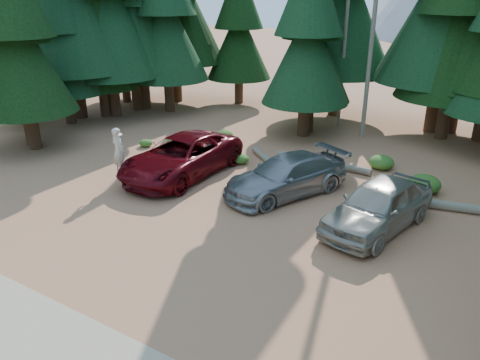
# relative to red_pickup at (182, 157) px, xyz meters

# --- Properties ---
(ground) EXTENTS (160.00, 160.00, 0.00)m
(ground) POSITION_rel_red_pickup_xyz_m (4.33, -4.44, -0.89)
(ground) COLOR #B7744D
(ground) RESTS_ON ground
(forest_belt_north) EXTENTS (36.00, 7.00, 22.00)m
(forest_belt_north) POSITION_rel_red_pickup_xyz_m (4.33, 10.56, -0.89)
(forest_belt_north) COLOR black
(forest_belt_north) RESTS_ON ground
(forest_belt_west) EXTENTS (6.00, 22.00, 22.00)m
(forest_belt_west) POSITION_rel_red_pickup_xyz_m (-11.17, -0.44, -0.89)
(forest_belt_west) COLOR black
(forest_belt_west) RESTS_ON ground
(snag_front) EXTENTS (0.24, 0.24, 12.00)m
(snag_front) POSITION_rel_red_pickup_xyz_m (5.13, 10.06, 5.11)
(snag_front) COLOR #726B5B
(snag_front) RESTS_ON ground
(snag_back) EXTENTS (0.20, 0.20, 10.00)m
(snag_back) POSITION_rel_red_pickup_xyz_m (3.13, 11.56, 4.11)
(snag_back) COLOR #726B5B
(snag_back) RESTS_ON ground
(red_pickup) EXTENTS (3.02, 6.46, 1.79)m
(red_pickup) POSITION_rel_red_pickup_xyz_m (0.00, 0.00, 0.00)
(red_pickup) COLOR #5B070F
(red_pickup) RESTS_ON ground
(silver_minivan_center) EXTENTS (4.33, 5.93, 1.59)m
(silver_minivan_center) POSITION_rel_red_pickup_xyz_m (4.94, 0.57, -0.10)
(silver_minivan_center) COLOR #919398
(silver_minivan_center) RESTS_ON ground
(silver_minivan_right) EXTENTS (3.18, 5.54, 1.77)m
(silver_minivan_right) POSITION_rel_red_pickup_xyz_m (9.01, -0.42, -0.01)
(silver_minivan_right) COLOR #A5A092
(silver_minivan_right) RESTS_ON ground
(frisbee_player) EXTENTS (0.83, 0.65, 2.00)m
(frisbee_player) POSITION_rel_red_pickup_xyz_m (-1.67, -2.16, 0.62)
(frisbee_player) COLOR beige
(frisbee_player) RESTS_ON ground
(log_left) EXTENTS (4.76, 0.46, 0.34)m
(log_left) POSITION_rel_red_pickup_xyz_m (5.02, 4.43, -0.72)
(log_left) COLOR #726B5B
(log_left) RESTS_ON ground
(log_mid) EXTENTS (2.95, 2.50, 0.29)m
(log_mid) POSITION_rel_red_pickup_xyz_m (2.59, 3.39, -0.75)
(log_mid) COLOR #726B5B
(log_mid) RESTS_ON ground
(log_right) EXTENTS (5.63, 1.52, 0.36)m
(log_right) POSITION_rel_red_pickup_xyz_m (11.52, 2.56, -0.71)
(log_right) COLOR #726B5B
(log_right) RESTS_ON ground
(shrub_far_left) EXTENTS (1.07, 1.07, 0.59)m
(shrub_far_left) POSITION_rel_red_pickup_xyz_m (-2.79, 3.13, -0.60)
(shrub_far_left) COLOR #32661E
(shrub_far_left) RESTS_ON ground
(shrub_left) EXTENTS (0.94, 0.94, 0.52)m
(shrub_left) POSITION_rel_red_pickup_xyz_m (-1.33, 5.56, -0.63)
(shrub_left) COLOR #32661E
(shrub_left) RESTS_ON ground
(shrub_center_left) EXTENTS (0.83, 0.83, 0.46)m
(shrub_center_left) POSITION_rel_red_pickup_xyz_m (1.45, 2.70, -0.66)
(shrub_center_left) COLOR #32661E
(shrub_center_left) RESTS_ON ground
(shrub_center_right) EXTENTS (0.78, 0.78, 0.43)m
(shrub_center_right) POSITION_rel_red_pickup_xyz_m (5.55, 2.47, -0.68)
(shrub_center_right) COLOR #32661E
(shrub_center_right) RESTS_ON ground
(shrub_right) EXTENTS (1.16, 1.16, 0.64)m
(shrub_right) POSITION_rel_red_pickup_xyz_m (7.50, 5.56, -0.58)
(shrub_right) COLOR #32661E
(shrub_right) RESTS_ON ground
(shrub_far_right) EXTENTS (1.34, 1.34, 0.74)m
(shrub_far_right) POSITION_rel_red_pickup_xyz_m (9.78, 3.75, -0.52)
(shrub_far_right) COLOR #32661E
(shrub_far_right) RESTS_ON ground
(shrub_edge_west) EXTENTS (0.70, 0.70, 0.39)m
(shrub_edge_west) POSITION_rel_red_pickup_xyz_m (-4.25, 2.27, -0.70)
(shrub_edge_west) COLOR #32661E
(shrub_edge_west) RESTS_ON ground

